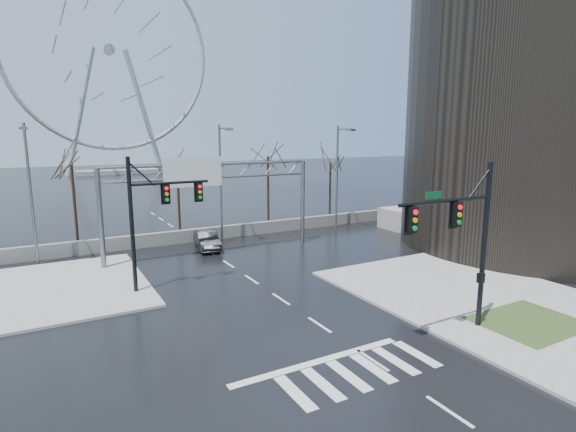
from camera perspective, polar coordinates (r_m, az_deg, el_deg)
ground at (r=22.72m, az=4.03°, el=-13.63°), size 260.00×260.00×0.00m
sidewalk_right_ext at (r=30.28m, az=18.08°, el=-7.76°), size 12.00×10.00×0.15m
sidewalk_far at (r=30.72m, az=-27.20°, el=-8.16°), size 10.00×12.00×0.15m
grass_strip at (r=25.54m, az=28.29°, el=-11.74°), size 5.00×4.00×0.02m
tower_podium at (r=48.42m, az=28.34°, el=-0.68°), size 22.00×18.00×2.00m
barrier_wall at (r=39.99m, az=-11.83°, el=-2.40°), size 52.00×0.50×1.10m
signal_mast_near at (r=21.69m, az=21.68°, el=-1.96°), size 5.52×0.41×8.00m
signal_mast_far at (r=27.23m, az=-16.95°, el=0.62°), size 4.72×0.41×8.00m
sign_gantry at (r=34.37m, az=-10.18°, el=3.43°), size 16.36×0.40×7.60m
streetlight_left at (r=35.65m, az=-29.97°, el=3.60°), size 0.50×2.55×10.00m
streetlight_mid at (r=38.10m, az=-8.41°, el=5.21°), size 0.50×2.55×10.00m
streetlight_right at (r=43.79m, az=6.50°, el=5.91°), size 0.50×2.55×10.00m
tree_left at (r=41.03m, az=-25.74°, el=4.79°), size 3.75×3.75×7.50m
tree_center at (r=43.55m, az=-13.84°, el=4.71°), size 3.25×3.25×6.50m
tree_right at (r=45.76m, az=-2.57°, el=6.57°), size 3.90×3.90×7.80m
tree_far_right at (r=50.31m, az=5.40°, el=5.96°), size 3.40×3.40×6.80m
ferris_wheel at (r=114.78m, az=-21.71°, el=18.12°), size 45.00×6.00×50.91m
car at (r=37.20m, az=-10.26°, el=-2.99°), size 2.25×4.72×1.49m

